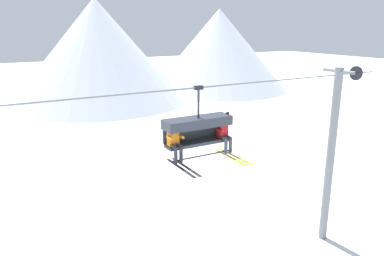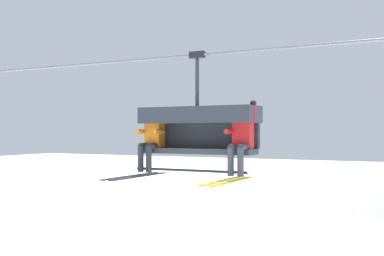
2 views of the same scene
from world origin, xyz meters
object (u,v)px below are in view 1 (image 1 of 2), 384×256
at_px(lift_tower_far, 331,153).
at_px(skier_orange, 175,141).
at_px(chairlift_chair, 197,127).
at_px(skier_red, 225,133).

bearing_deg(lift_tower_far, skier_orange, -173.45).
distance_m(lift_tower_far, chairlift_chair, 7.60).
bearing_deg(skier_orange, skier_red, 0.22).
height_order(lift_tower_far, skier_orange, lift_tower_far).
bearing_deg(lift_tower_far, skier_red, -171.68).
bearing_deg(skier_red, lift_tower_far, 8.32).
relative_size(chairlift_chair, skier_red, 1.30).
bearing_deg(chairlift_chair, skier_orange, -166.11).
distance_m(chairlift_chair, skier_orange, 0.97).
bearing_deg(skier_red, skier_orange, -179.78).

